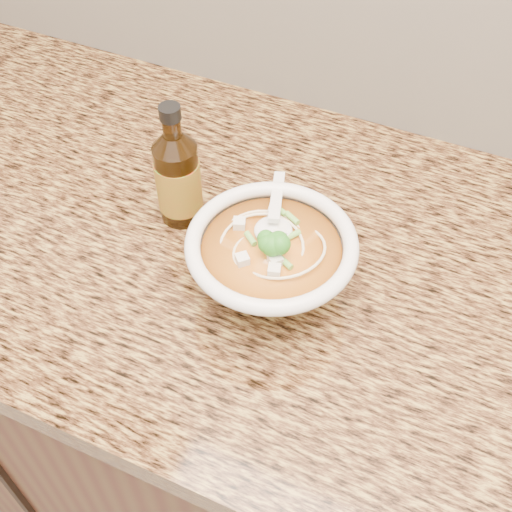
% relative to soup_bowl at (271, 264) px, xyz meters
% --- Properties ---
extents(cabinet, '(4.00, 0.65, 0.86)m').
position_rel_soup_bowl_xyz_m(cabinet, '(0.14, 0.07, -0.52)').
color(cabinet, '#381A10').
rests_on(cabinet, ground).
extents(counter_slab, '(4.00, 0.68, 0.04)m').
position_rel_soup_bowl_xyz_m(counter_slab, '(0.14, 0.07, -0.07)').
color(counter_slab, '#A6863C').
rests_on(counter_slab, cabinet).
extents(soup_bowl, '(0.20, 0.23, 0.11)m').
position_rel_soup_bowl_xyz_m(soup_bowl, '(0.00, 0.00, 0.00)').
color(soup_bowl, white).
rests_on(soup_bowl, counter_slab).
extents(hot_sauce_bottle, '(0.08, 0.08, 0.18)m').
position_rel_soup_bowl_xyz_m(hot_sauce_bottle, '(-0.16, 0.07, 0.02)').
color(hot_sauce_bottle, '#311B06').
rests_on(hot_sauce_bottle, counter_slab).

